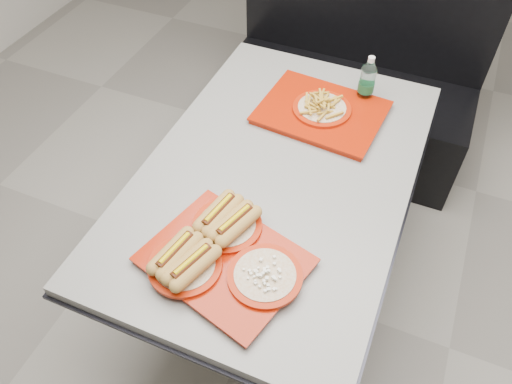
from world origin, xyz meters
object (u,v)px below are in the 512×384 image
at_px(booth_bench, 349,81).
at_px(water_bottle, 367,82).
at_px(diner_table, 276,201).
at_px(tray_far, 322,110).
at_px(tray_near, 221,253).

bearing_deg(booth_bench, water_bottle, -73.54).
xyz_separation_m(diner_table, tray_far, (0.05, 0.35, 0.19)).
bearing_deg(booth_bench, tray_far, -86.39).
relative_size(booth_bench, tray_far, 2.75).
relative_size(diner_table, tray_far, 2.89).
bearing_deg(tray_far, booth_bench, 93.61).
relative_size(tray_near, tray_far, 1.06).
bearing_deg(diner_table, booth_bench, 90.00).
xyz_separation_m(diner_table, water_bottle, (0.17, 0.50, 0.25)).
xyz_separation_m(diner_table, booth_bench, (0.00, 1.09, -0.18)).
height_order(booth_bench, water_bottle, booth_bench).
bearing_deg(diner_table, tray_near, -92.93).
height_order(diner_table, tray_far, tray_far).
bearing_deg(water_bottle, diner_table, -109.16).
xyz_separation_m(tray_near, water_bottle, (0.20, 0.92, 0.05)).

